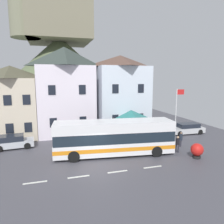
{
  "coord_description": "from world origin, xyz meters",
  "views": [
    {
      "loc": [
        -3.27,
        -15.65,
        7.1
      ],
      "look_at": [
        3.02,
        5.46,
        3.58
      ],
      "focal_mm": 33.64,
      "sensor_mm": 36.0,
      "label": 1
    }
  ],
  "objects": [
    {
      "name": "ground_plane",
      "position": [
        0.0,
        -0.0,
        -0.03
      ],
      "size": [
        40.0,
        60.0,
        0.07
      ],
      "color": "#48474F"
    },
    {
      "name": "townhouse_00",
      "position": [
        -7.62,
        11.86,
        4.31
      ],
      "size": [
        5.72,
        5.79,
        8.62
      ],
      "color": "beige",
      "rests_on": "ground_plane"
    },
    {
      "name": "townhouse_01",
      "position": [
        -1.28,
        11.9,
        5.5
      ],
      "size": [
        6.87,
        5.86,
        11.01
      ],
      "color": "white",
      "rests_on": "ground_plane"
    },
    {
      "name": "townhouse_02",
      "position": [
        6.21,
        12.14,
        5.12
      ],
      "size": [
        6.8,
        6.34,
        10.24
      ],
      "color": "silver",
      "rests_on": "ground_plane"
    },
    {
      "name": "hilltop_castle",
      "position": [
        -1.04,
        28.09,
        8.26
      ],
      "size": [
        33.71,
        33.71,
        22.0
      ],
      "color": "#5C6A48",
      "rests_on": "ground_plane"
    },
    {
      "name": "transit_bus",
      "position": [
        2.35,
        2.46,
        1.62
      ],
      "size": [
        11.26,
        3.89,
        3.21
      ],
      "rotation": [
        0.0,
        0.0,
        -0.12
      ],
      "color": "white",
      "rests_on": "ground_plane"
    },
    {
      "name": "bus_shelter",
      "position": [
        5.64,
        6.54,
        2.94
      ],
      "size": [
        3.6,
        3.6,
        3.53
      ],
      "color": "#473D33",
      "rests_on": "ground_plane"
    },
    {
      "name": "parked_car_00",
      "position": [
        -7.08,
        7.22,
        0.66
      ],
      "size": [
        4.01,
        2.15,
        1.35
      ],
      "rotation": [
        0.0,
        0.0,
        0.09
      ],
      "color": "silver",
      "rests_on": "ground_plane"
    },
    {
      "name": "parked_car_01",
      "position": [
        8.08,
        7.34,
        0.68
      ],
      "size": [
        4.38,
        1.92,
        1.38
      ],
      "rotation": [
        0.0,
        0.0,
        0.02
      ],
      "color": "#2D5735",
      "rests_on": "ground_plane"
    },
    {
      "name": "parked_car_03",
      "position": [
        13.66,
        7.02,
        0.67
      ],
      "size": [
        4.54,
        1.96,
        1.36
      ],
      "rotation": [
        0.0,
        0.0,
        3.11
      ],
      "color": "silver",
      "rests_on": "ground_plane"
    },
    {
      "name": "pedestrian_00",
      "position": [
        9.78,
        2.73,
        0.87
      ],
      "size": [
        0.33,
        0.33,
        1.55
      ],
      "color": "#2D2D38",
      "rests_on": "ground_plane"
    },
    {
      "name": "pedestrian_01",
      "position": [
        6.17,
        4.67,
        0.97
      ],
      "size": [
        0.35,
        0.33,
        1.71
      ],
      "color": "#38332D",
      "rests_on": "ground_plane"
    },
    {
      "name": "pedestrian_02",
      "position": [
        8.42,
        1.3,
        0.97
      ],
      "size": [
        0.36,
        0.36,
        1.61
      ],
      "color": "#2D2D38",
      "rests_on": "ground_plane"
    },
    {
      "name": "pedestrian_03",
      "position": [
        8.26,
        4.62,
        0.83
      ],
      "size": [
        0.3,
        0.34,
        1.56
      ],
      "color": "#38332D",
      "rests_on": "ground_plane"
    },
    {
      "name": "public_bench",
      "position": [
        5.52,
        8.21,
        0.47
      ],
      "size": [
        1.68,
        0.48,
        0.87
      ],
      "color": "#33473D",
      "rests_on": "ground_plane"
    },
    {
      "name": "flagpole",
      "position": [
        10.09,
        4.18,
        3.54
      ],
      "size": [
        0.95,
        0.1,
        6.0
      ],
      "color": "silver",
      "rests_on": "ground_plane"
    },
    {
      "name": "harbour_buoy",
      "position": [
        9.19,
        -0.57,
        0.76
      ],
      "size": [
        1.12,
        1.12,
        1.37
      ],
      "color": "black",
      "rests_on": "ground_plane"
    }
  ]
}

